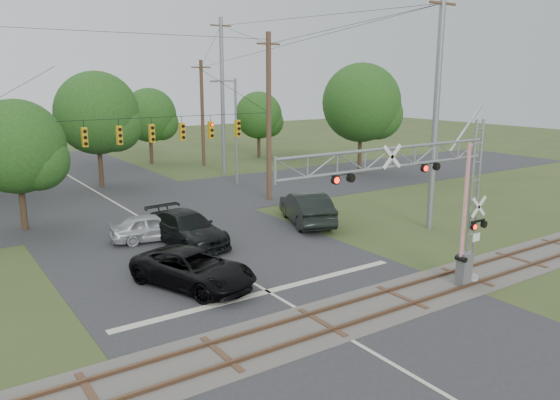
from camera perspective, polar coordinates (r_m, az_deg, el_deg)
ground at (r=18.39m, az=8.41°, el=-14.87°), size 160.00×160.00×0.00m
road_main at (r=26.00m, az=-6.71°, el=-6.42°), size 14.00×90.00×0.02m
road_cross at (r=38.53m, az=-16.41°, el=-0.56°), size 90.00×12.00×0.02m
railroad_track at (r=19.73m, az=4.40°, el=-12.67°), size 90.00×3.20×0.17m
crossing_gantry at (r=21.25m, az=15.02°, el=0.77°), size 10.31×0.88×6.85m
traffic_signal_span at (r=34.21m, az=-13.52°, el=7.52°), size 19.34×0.36×11.50m
pickup_black at (r=22.95m, az=-9.03°, el=-7.09°), size 4.38×6.11×1.55m
car_dark at (r=28.72m, az=-9.69°, el=-2.94°), size 2.84×5.97×1.68m
sedan_silver at (r=29.73m, az=-13.23°, el=-2.77°), size 4.54×2.39×1.47m
suv_dark at (r=32.32m, az=2.79°, el=-0.82°), size 3.92×6.09×1.90m
streetlight at (r=43.92m, az=-4.81°, el=7.70°), size 2.25×0.23×8.44m
utility_poles at (r=37.92m, az=-10.83°, el=8.62°), size 26.58×28.56×13.54m
treeline at (r=46.16m, az=-17.92°, el=8.21°), size 52.10×24.87×9.81m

